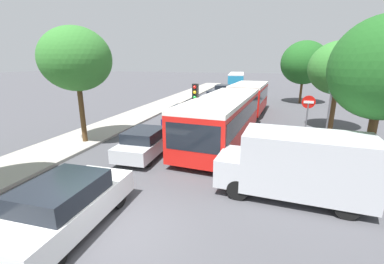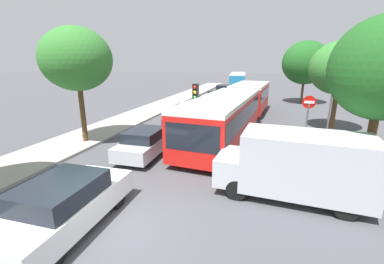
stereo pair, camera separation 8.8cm
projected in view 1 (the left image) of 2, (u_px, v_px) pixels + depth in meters
The scene contains 17 objects.
ground_plane at pixel (123, 230), 7.23m from camera, with size 200.00×200.00×0.00m, color #47474C.
kerb_strip_left at pixel (168, 102), 29.09m from camera, with size 3.20×53.27×0.14m, color #9E998E.
articulated_bus at pixel (236, 106), 18.27m from camera, with size 4.24×17.99×2.65m.
city_bus_rear at pixel (236, 79), 47.41m from camera, with size 3.50×11.58×2.45m.
queued_car_white at pixel (66, 205), 7.10m from camera, with size 1.88×4.33×1.50m.
queued_car_silver at pixel (145, 143), 12.75m from camera, with size 1.72×3.97×1.37m.
queued_car_navy at pixel (184, 117), 18.31m from camera, with size 1.91×4.41×1.53m.
queued_car_red at pixel (206, 104), 23.82m from camera, with size 1.82×4.19×1.45m.
queued_car_blue at pixel (215, 97), 29.05m from camera, with size 1.75×4.03×1.39m.
queued_car_black at pixel (222, 90), 34.47m from camera, with size 1.92×4.42×1.53m.
white_van at pixel (298, 164), 8.70m from camera, with size 5.13×2.30×2.31m.
traffic_light at pixel (195, 100), 14.31m from camera, with size 0.33×0.37×3.40m.
no_entry_sign at pixel (307, 113), 14.00m from camera, with size 0.70×0.08×2.82m.
direction_sign_post at pixel (331, 99), 14.50m from camera, with size 0.11×1.40×3.60m.
tree_left_mid at pixel (75, 61), 13.66m from camera, with size 3.74×3.74×6.39m.
tree_right_mid at pixel (339, 68), 16.61m from camera, with size 3.78×3.78×5.89m.
tree_right_far at pixel (304, 64), 27.84m from camera, with size 4.89×4.89×6.74m.
Camera 1 is at (3.57, -5.45, 4.61)m, focal length 24.00 mm.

